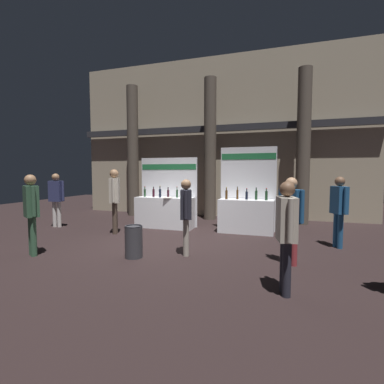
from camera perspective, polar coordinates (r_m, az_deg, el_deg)
name	(u,v)px	position (r m, az deg, el deg)	size (l,w,h in m)	color
ground_plane	(170,244)	(7.04, -4.52, -10.49)	(24.00, 24.00, 0.00)	black
hall_colonnade	(215,139)	(11.35, 4.65, 10.58)	(11.64, 1.26, 6.25)	tan
exhibitor_booth_0	(165,209)	(9.05, -5.40, -3.50)	(1.94, 0.73, 2.23)	white
exhibitor_booth_1	(246,212)	(8.42, 10.89, -3.92)	(1.65, 0.66, 2.51)	white
trash_bin	(134,242)	(6.04, -11.66, -9.75)	(0.36, 0.36, 0.67)	#38383D
visitor_0	(339,206)	(7.38, 27.50, -2.46)	(0.37, 0.49, 1.66)	navy
visitor_1	(291,213)	(5.68, 19.26, -4.03)	(0.46, 0.42, 1.67)	maroon
visitor_2	(186,211)	(5.98, -1.21, -3.84)	(0.33, 0.47, 1.61)	#ADA393
visitor_3	(56,195)	(10.02, -25.69, -0.55)	(0.58, 0.27, 1.72)	silver
visitor_4	(31,208)	(6.83, -29.64, -2.79)	(0.45, 0.38, 1.71)	#33563D
visitor_5	(115,195)	(8.36, -15.34, -0.56)	(0.39, 0.49, 1.84)	#47382D
visitor_7	(286,228)	(4.28, 18.48, -6.83)	(0.31, 0.56, 1.64)	#23232D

